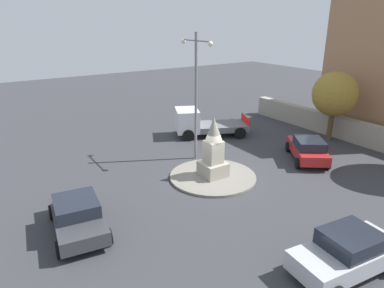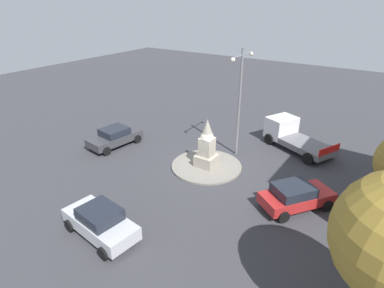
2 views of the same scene
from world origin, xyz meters
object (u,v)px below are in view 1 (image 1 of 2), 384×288
car_dark_grey_near_island (77,215)px  car_red_approaching (308,149)px  monument (213,151)px  tree_near_wall (335,94)px  streetlamp (196,86)px  car_silver_passing (348,252)px  truck_white_parked_right (202,123)px

car_dark_grey_near_island → car_red_approaching: 13.98m
monument → tree_near_wall: tree_near_wall is taller
monument → car_dark_grey_near_island: (-1.02, 7.63, -0.82)m
monument → car_dark_grey_near_island: size_ratio=0.77×
streetlamp → tree_near_wall: streetlamp is taller
car_silver_passing → streetlamp: bearing=-7.4°
car_silver_passing → car_dark_grey_near_island: 10.24m
car_silver_passing → truck_white_parked_right: truck_white_parked_right is taller
truck_white_parked_right → car_silver_passing: bearing=163.6°
streetlamp → car_red_approaching: 7.85m
car_dark_grey_near_island → car_red_approaching: (-0.17, -13.98, 0.02)m
monument → streetlamp: 4.22m
monument → car_silver_passing: size_ratio=0.79×
monument → truck_white_parked_right: (6.33, -3.67, -0.60)m
monument → tree_near_wall: bearing=-87.2°
car_red_approaching → car_dark_grey_near_island: bearing=89.3°
car_dark_grey_near_island → car_red_approaching: bearing=-90.7°
streetlamp → car_silver_passing: streetlamp is taller
car_dark_grey_near_island → streetlamp: bearing=-65.3°
car_silver_passing → car_red_approaching: size_ratio=1.00×
truck_white_parked_right → tree_near_wall: 9.54m
car_silver_passing → tree_near_wall: bearing=-51.9°
car_red_approaching → truck_white_parked_right: 7.99m
car_silver_passing → tree_near_wall: (9.07, -11.56, 2.51)m
truck_white_parked_right → car_dark_grey_near_island: bearing=123.0°
car_silver_passing → truck_white_parked_right: 15.51m
car_dark_grey_near_island → tree_near_wall: tree_near_wall is taller
car_dark_grey_near_island → truck_white_parked_right: (7.35, -11.31, 0.22)m
streetlamp → tree_near_wall: (-2.34, -10.07, -1.25)m
monument → car_red_approaching: (-1.19, -6.34, -0.81)m
streetlamp → truck_white_parked_right: size_ratio=1.33×
car_dark_grey_near_island → tree_near_wall: 18.73m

